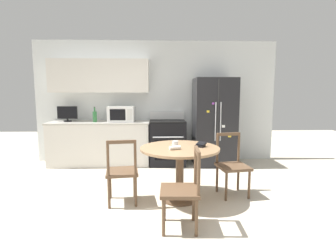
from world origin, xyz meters
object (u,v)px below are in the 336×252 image
at_px(countertop_tv, 67,113).
at_px(dining_chair_left, 122,172).
at_px(oven_range, 167,142).
at_px(counter_bottle, 95,116).
at_px(candle_glass, 175,144).
at_px(dining_chair_right, 232,166).
at_px(refrigerator, 214,122).
at_px(microwave, 121,114).
at_px(dining_chair_near, 182,190).
at_px(wallet, 201,145).

xyz_separation_m(countertop_tv, dining_chair_left, (1.40, -2.06, -0.64)).
relative_size(oven_range, counter_bottle, 3.47).
distance_m(counter_bottle, dining_chair_left, 2.17).
bearing_deg(candle_glass, counter_bottle, 131.30).
bearing_deg(dining_chair_right, refrigerator, -101.43).
xyz_separation_m(refrigerator, microwave, (-1.92, 0.06, 0.16)).
bearing_deg(microwave, dining_chair_right, -43.31).
relative_size(refrigerator, candle_glass, 21.20).
height_order(refrigerator, microwave, refrigerator).
bearing_deg(dining_chair_near, dining_chair_right, -38.55).
distance_m(refrigerator, microwave, 1.93).
bearing_deg(dining_chair_right, oven_range, -71.48).
distance_m(refrigerator, candle_glass, 1.97).
relative_size(dining_chair_right, candle_glass, 10.66).
bearing_deg(refrigerator, microwave, 178.32).
height_order(counter_bottle, dining_chair_left, counter_bottle).
height_order(microwave, counter_bottle, microwave).
distance_m(microwave, wallet, 2.32).
bearing_deg(microwave, refrigerator, -1.68).
relative_size(refrigerator, oven_range, 1.66).
bearing_deg(counter_bottle, dining_chair_right, -35.39).
bearing_deg(refrigerator, oven_range, 177.59).
relative_size(counter_bottle, dining_chair_right, 0.35).
distance_m(oven_range, counter_bottle, 1.59).
height_order(countertop_tv, wallet, countertop_tv).
distance_m(dining_chair_left, candle_glass, 0.83).
height_order(candle_glass, wallet, candle_glass).
height_order(refrigerator, countertop_tv, refrigerator).
relative_size(countertop_tv, wallet, 2.30).
bearing_deg(wallet, counter_bottle, 136.24).
bearing_deg(candle_glass, dining_chair_left, -165.69).
height_order(countertop_tv, dining_chair_left, countertop_tv).
height_order(refrigerator, dining_chair_right, refrigerator).
relative_size(microwave, dining_chair_near, 0.59).
height_order(dining_chair_right, dining_chair_near, same).
xyz_separation_m(dining_chair_left, wallet, (1.08, 0.13, 0.34)).
bearing_deg(dining_chair_near, oven_range, 4.05).
distance_m(countertop_tv, wallet, 3.16).
distance_m(oven_range, candle_glass, 1.81).
xyz_separation_m(counter_bottle, candle_glass, (1.53, -1.75, -0.24)).
relative_size(dining_chair_left, dining_chair_right, 1.00).
bearing_deg(countertop_tv, dining_chair_near, -52.00).
bearing_deg(counter_bottle, dining_chair_near, -59.37).
relative_size(refrigerator, counter_bottle, 5.76).
relative_size(refrigerator, microwave, 3.36).
bearing_deg(dining_chair_near, wallet, -19.53).
height_order(counter_bottle, wallet, counter_bottle).
bearing_deg(dining_chair_left, wallet, -1.19).
bearing_deg(microwave, counter_bottle, -174.63).
xyz_separation_m(oven_range, microwave, (-0.95, 0.02, 0.59)).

